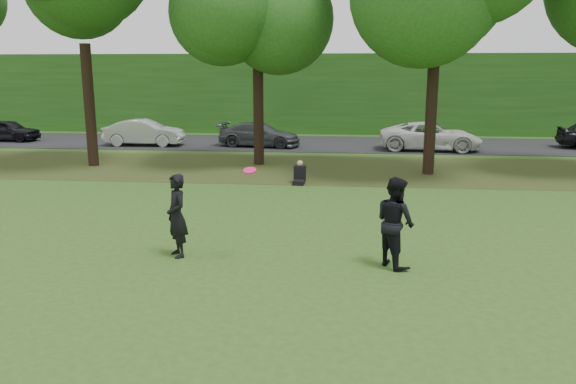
% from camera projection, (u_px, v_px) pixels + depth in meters
% --- Properties ---
extents(ground, '(120.00, 120.00, 0.00)m').
position_uv_depth(ground, '(303.00, 288.00, 10.62)').
color(ground, '#334C17').
rests_on(ground, ground).
extents(leaf_litter, '(60.00, 7.00, 0.01)m').
position_uv_depth(leaf_litter, '(327.00, 169.00, 23.25)').
color(leaf_litter, '#3F3516').
rests_on(leaf_litter, ground).
extents(street, '(70.00, 7.00, 0.02)m').
position_uv_depth(street, '(332.00, 144.00, 31.02)').
color(street, black).
rests_on(street, ground).
extents(far_hedge, '(70.00, 3.00, 5.00)m').
position_uv_depth(far_hedge, '(335.00, 94.00, 36.32)').
color(far_hedge, '#245016').
rests_on(far_hedge, ground).
extents(player_left, '(0.75, 0.80, 1.84)m').
position_uv_depth(player_left, '(177.00, 216.00, 12.23)').
color(player_left, black).
rests_on(player_left, ground).
extents(player_right, '(1.10, 1.16, 1.90)m').
position_uv_depth(player_right, '(395.00, 222.00, 11.62)').
color(player_right, black).
rests_on(player_right, ground).
extents(parked_cars, '(36.69, 3.96, 1.52)m').
position_uv_depth(parked_cars, '(336.00, 134.00, 29.51)').
color(parked_cars, black).
rests_on(parked_cars, street).
extents(frisbee, '(0.38, 0.37, 0.15)m').
position_uv_depth(frisbee, '(250.00, 170.00, 11.63)').
color(frisbee, '#EF1467').
rests_on(frisbee, ground).
extents(seated_person, '(0.44, 0.75, 0.83)m').
position_uv_depth(seated_person, '(300.00, 175.00, 20.27)').
color(seated_person, black).
rests_on(seated_person, ground).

